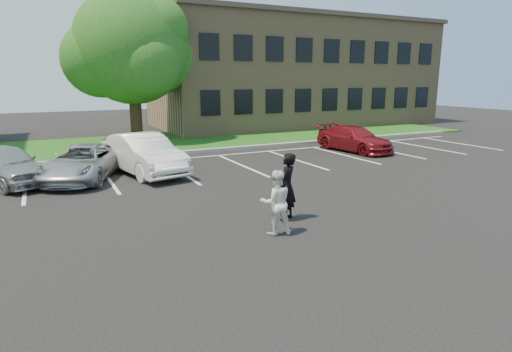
{
  "coord_description": "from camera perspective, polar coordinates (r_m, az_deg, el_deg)",
  "views": [
    {
      "loc": [
        -4.86,
        -8.7,
        3.75
      ],
      "look_at": [
        0.0,
        1.0,
        1.25
      ],
      "focal_mm": 30.0,
      "sensor_mm": 36.0,
      "label": 1
    }
  ],
  "objects": [
    {
      "name": "car_red_compact",
      "position": [
        22.92,
        12.95,
        4.86
      ],
      "size": [
        2.37,
        4.63,
        1.29
      ],
      "primitive_type": "imported",
      "rotation": [
        0.0,
        0.0,
        0.13
      ],
      "color": "maroon",
      "rests_on": "ground"
    },
    {
      "name": "stall_lines",
      "position": [
        19.1,
        -6.95,
        1.57
      ],
      "size": [
        34.0,
        5.36,
        0.01
      ],
      "color": "silver",
      "rests_on": "ground"
    },
    {
      "name": "ground_plane",
      "position": [
        10.65,
        2.43,
        -7.66
      ],
      "size": [
        90.0,
        90.0,
        0.0
      ],
      "primitive_type": "plane",
      "color": "black",
      "rests_on": "ground"
    },
    {
      "name": "car_silver_minivan",
      "position": [
        17.3,
        -22.15,
        1.68
      ],
      "size": [
        3.91,
        5.14,
        1.3
      ],
      "primitive_type": "imported",
      "rotation": [
        0.0,
        0.0,
        -0.43
      ],
      "color": "#B0B2B8",
      "rests_on": "ground"
    },
    {
      "name": "man_black_suit",
      "position": [
        11.41,
        4.16,
        -1.46
      ],
      "size": [
        0.79,
        0.76,
        1.82
      ],
      "primitive_type": "imported",
      "rotation": [
        0.0,
        0.0,
        3.85
      ],
      "color": "black",
      "rests_on": "ground"
    },
    {
      "name": "man_white_shirt",
      "position": [
        10.38,
        2.69,
        -3.54
      ],
      "size": [
        0.9,
        0.77,
        1.6
      ],
      "primitive_type": "imported",
      "rotation": [
        0.0,
        0.0,
        2.91
      ],
      "color": "white",
      "rests_on": "ground"
    },
    {
      "name": "tree",
      "position": [
        26.95,
        -16.09,
        15.89
      ],
      "size": [
        7.8,
        7.2,
        8.8
      ],
      "color": "black",
      "rests_on": "ground"
    },
    {
      "name": "office_building",
      "position": [
        36.03,
        5.1,
        13.57
      ],
      "size": [
        22.4,
        10.4,
        8.3
      ],
      "color": "#997C59",
      "rests_on": "ground"
    },
    {
      "name": "car_white_sedan",
      "position": [
        17.53,
        -14.75,
        2.83
      ],
      "size": [
        2.69,
        5.06,
        1.59
      ],
      "primitive_type": "imported",
      "rotation": [
        0.0,
        0.0,
        0.22
      ],
      "color": "white",
      "rests_on": "ground"
    },
    {
      "name": "curb",
      "position": [
        21.58,
        -13.22,
        2.82
      ],
      "size": [
        40.0,
        0.3,
        0.15
      ],
      "primitive_type": "cube",
      "color": "gray",
      "rests_on": "ground"
    },
    {
      "name": "grass_strip",
      "position": [
        25.45,
        -15.35,
        4.13
      ],
      "size": [
        44.0,
        8.0,
        0.08
      ],
      "primitive_type": "cube",
      "color": "#154215",
      "rests_on": "ground"
    },
    {
      "name": "car_silver_west",
      "position": [
        17.64,
        -30.48,
        1.28
      ],
      "size": [
        3.54,
        4.53,
        1.44
      ],
      "primitive_type": "imported",
      "rotation": [
        0.0,
        0.0,
        0.51
      ],
      "color": "#AEAEB3",
      "rests_on": "ground"
    }
  ]
}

